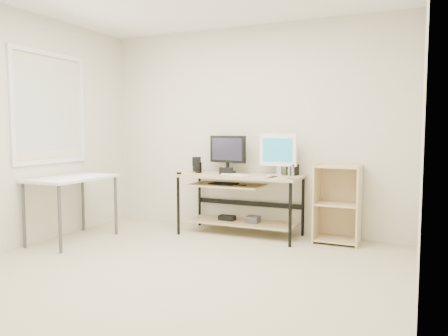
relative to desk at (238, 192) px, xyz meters
name	(u,v)px	position (x,y,z in m)	size (l,w,h in m)	color
room	(158,127)	(-0.11, -1.62, 0.78)	(4.01, 4.01, 2.62)	beige
desk	(238,192)	(0.00, 0.00, 0.00)	(1.50, 0.65, 0.75)	tan
side_table	(72,184)	(-1.65, -1.06, 0.13)	(0.60, 1.00, 0.75)	white
shelf_unit	(338,203)	(1.18, 0.16, -0.09)	(0.50, 0.40, 0.90)	#D8BC87
black_monitor	(228,152)	(-0.21, 0.15, 0.48)	(0.52, 0.21, 0.47)	black
white_imac	(278,151)	(0.45, 0.16, 0.50)	(0.47, 0.15, 0.50)	silver
keyboard	(235,175)	(0.00, -0.10, 0.22)	(0.38, 0.11, 0.01)	white
mouse	(269,176)	(0.46, -0.20, 0.23)	(0.07, 0.11, 0.04)	#ABABB0
center_speaker	(226,171)	(-0.15, -0.03, 0.25)	(0.16, 0.07, 0.08)	black
speaker_left	(197,164)	(-0.66, 0.14, 0.31)	(0.12, 0.12, 0.19)	black
speaker_right	(293,170)	(0.63, 0.19, 0.28)	(0.11, 0.11, 0.13)	black
audio_controller	(199,168)	(-0.53, -0.04, 0.28)	(0.07, 0.04, 0.14)	black
volume_puck	(179,173)	(-0.68, -0.27, 0.22)	(0.06, 0.06, 0.03)	black
smartphone	(272,177)	(0.47, -0.10, 0.22)	(0.06, 0.12, 0.01)	black
coaster	(291,179)	(0.72, -0.24, 0.21)	(0.09, 0.09, 0.01)	olive
drinking_glass	(291,173)	(0.72, -0.24, 0.28)	(0.07, 0.07, 0.14)	white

